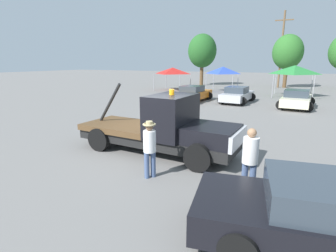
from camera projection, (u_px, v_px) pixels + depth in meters
name	position (u px, v px, depth m)	size (l,w,h in m)	color
ground_plane	(156.00, 151.00, 9.95)	(160.00, 160.00, 0.00)	slate
tow_truck	(165.00, 129.00, 9.55)	(6.24, 2.40, 2.51)	black
person_near_truck	(250.00, 157.00, 6.53)	(0.39, 0.39, 1.74)	#475B84
person_at_hood	(150.00, 145.00, 7.50)	(0.38, 0.38, 1.70)	#475B84
parked_car_orange	(193.00, 94.00, 22.48)	(2.59, 4.68, 1.34)	orange
parked_car_silver	(237.00, 95.00, 21.75)	(2.60, 4.54, 1.34)	#B7B7BC
parked_car_cream	(297.00, 99.00, 19.30)	(2.64, 4.56, 1.34)	beige
canopy_tent_red	(173.00, 71.00, 31.19)	(3.42, 3.42, 2.66)	#9E9EA3
canopy_tent_blue	(223.00, 70.00, 29.25)	(2.96, 2.96, 2.79)	#9E9EA3
canopy_tent_green	(295.00, 70.00, 25.10)	(3.47, 3.47, 2.99)	#9E9EA3
tree_left	(288.00, 52.00, 33.45)	(3.77, 3.77, 6.73)	brown
tree_center	(202.00, 51.00, 36.98)	(4.00, 4.00, 7.14)	brown
traffic_cone	(159.00, 119.00, 14.36)	(0.40, 0.40, 0.55)	black
utility_pole	(282.00, 48.00, 33.52)	(2.20, 0.24, 9.54)	brown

